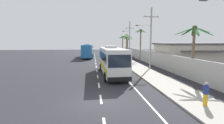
# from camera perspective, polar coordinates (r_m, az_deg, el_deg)

# --- Properties ---
(ground_plane) EXTENTS (160.00, 160.00, 0.00)m
(ground_plane) POSITION_cam_1_polar(r_m,az_deg,el_deg) (12.39, -3.78, -13.52)
(ground_plane) COLOR #28282D
(sidewalk_kerb) EXTENTS (3.20, 90.00, 0.14)m
(sidewalk_kerb) POSITION_cam_1_polar(r_m,az_deg,el_deg) (23.20, 11.96, -3.71)
(sidewalk_kerb) COLOR #A8A399
(sidewalk_kerb) RESTS_ON ground
(lane_markings) EXTENTS (3.47, 71.73, 0.01)m
(lane_markings) POSITION_cam_1_polar(r_m,az_deg,el_deg) (27.02, -0.96, -2.18)
(lane_markings) COLOR white
(lane_markings) RESTS_ON ground
(boundary_wall) EXTENTS (0.24, 60.00, 2.48)m
(boundary_wall) POSITION_cam_1_polar(r_m,az_deg,el_deg) (28.08, 16.79, 0.41)
(boundary_wall) COLOR #B2B2AD
(boundary_wall) RESTS_ON ground
(coach_bus_foreground) EXTENTS (3.16, 10.62, 3.79)m
(coach_bus_foreground) POSITION_cam_1_polar(r_m,az_deg,el_deg) (21.52, 0.02, 0.72)
(coach_bus_foreground) COLOR silver
(coach_bus_foreground) RESTS_ON ground
(coach_bus_far_lane) EXTENTS (3.16, 12.23, 3.79)m
(coach_bus_far_lane) POSITION_cam_1_polar(r_m,az_deg,el_deg) (45.45, -8.47, 4.02)
(coach_bus_far_lane) COLOR #2366A8
(coach_bus_far_lane) RESTS_ON ground
(motorcycle_beside_bus) EXTENTS (0.56, 1.96, 1.54)m
(motorcycle_beside_bus) POSITION_cam_1_polar(r_m,az_deg,el_deg) (30.80, 1.27, 0.15)
(motorcycle_beside_bus) COLOR black
(motorcycle_beside_bus) RESTS_ON ground
(pedestrian_near_kerb) EXTENTS (0.36, 0.36, 1.60)m
(pedestrian_near_kerb) POSITION_cam_1_polar(r_m,az_deg,el_deg) (12.66, 29.79, -9.40)
(pedestrian_near_kerb) COLOR gold
(pedestrian_near_kerb) RESTS_ON sidewalk_kerb
(pedestrian_midwalk) EXTENTS (0.36, 0.36, 1.71)m
(pedestrian_midwalk) POSITION_cam_1_polar(r_m,az_deg,el_deg) (31.42, 5.46, 0.99)
(pedestrian_midwalk) COLOR navy
(pedestrian_midwalk) RESTS_ON sidewalk_kerb
(utility_pole_mid) EXTENTS (3.68, 0.24, 9.56)m
(utility_pole_mid) POSITION_cam_1_polar(r_m,az_deg,el_deg) (26.61, 13.14, 8.50)
(utility_pole_mid) COLOR #9E9E99
(utility_pole_mid) RESTS_ON ground
(utility_pole_far) EXTENTS (2.93, 0.24, 9.29)m
(utility_pole_far) POSITION_cam_1_polar(r_m,az_deg,el_deg) (41.54, 6.04, 7.84)
(utility_pole_far) COLOR #9E9E99
(utility_pole_far) RESTS_ON ground
(palm_nearest) EXTENTS (2.60, 2.77, 7.29)m
(palm_nearest) POSITION_cam_1_polar(r_m,az_deg,el_deg) (39.03, 9.90, 7.84)
(palm_nearest) COLOR brown
(palm_nearest) RESTS_ON ground
(palm_second) EXTENTS (3.45, 3.75, 6.29)m
(palm_second) POSITION_cam_1_polar(r_m,az_deg,el_deg) (43.34, 5.08, 7.44)
(palm_second) COLOR brown
(palm_second) RESTS_ON ground
(palm_third) EXTENTS (2.84, 2.54, 6.23)m
(palm_third) POSITION_cam_1_polar(r_m,az_deg,el_deg) (52.18, 3.70, 7.23)
(palm_third) COLOR brown
(palm_third) RESTS_ON ground
(palm_fourth) EXTENTS (4.18, 3.90, 6.16)m
(palm_fourth) POSITION_cam_1_polar(r_m,az_deg,el_deg) (20.64, 26.45, 7.09)
(palm_fourth) COLOR brown
(palm_fourth) RESTS_ON ground
(palm_farthest) EXTENTS (3.06, 3.11, 5.76)m
(palm_farthest) POSITION_cam_1_polar(r_m,az_deg,el_deg) (47.21, 5.41, 7.15)
(palm_farthest) COLOR brown
(palm_farthest) RESTS_ON ground
(roadside_building) EXTENTS (13.76, 7.29, 4.10)m
(roadside_building) POSITION_cam_1_polar(r_m,az_deg,el_deg) (32.87, 26.90, 2.33)
(roadside_building) COLOR beige
(roadside_building) RESTS_ON ground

